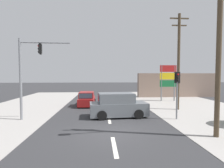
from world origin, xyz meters
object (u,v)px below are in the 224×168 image
at_px(suv_receding_far, 118,106).
at_px(hatchback_oncoming_mid, 87,99).
at_px(utility_pole_foreground_right, 217,33).
at_px(traffic_signal_mast, 28,68).
at_px(pedestal_signal_right_kerb, 177,87).
at_px(shopping_plaza_sign, 168,78).
at_px(utility_pole_midground_right, 179,60).

distance_m(suv_receding_far, hatchback_oncoming_mid, 5.93).
bearing_deg(utility_pole_foreground_right, traffic_signal_mast, 158.60).
bearing_deg(traffic_signal_mast, pedestal_signal_right_kerb, -3.45).
relative_size(shopping_plaza_sign, suv_receding_far, 0.99).
relative_size(utility_pole_foreground_right, suv_receding_far, 2.20).
xyz_separation_m(utility_pole_midground_right, shopping_plaza_sign, (1.17, 5.51, -1.79)).
xyz_separation_m(utility_pole_midground_right, hatchback_oncoming_mid, (-8.90, 2.69, -4.07)).
bearing_deg(shopping_plaza_sign, pedestal_signal_right_kerb, -107.62).
distance_m(utility_pole_midground_right, suv_receding_far, 7.61).
height_order(utility_pole_midground_right, shopping_plaza_sign, utility_pole_midground_right).
distance_m(traffic_signal_mast, shopping_plaza_sign, 16.30).
distance_m(traffic_signal_mast, suv_receding_far, 7.32).
xyz_separation_m(traffic_signal_mast, hatchback_oncoming_mid, (3.82, 5.67, -3.13)).
bearing_deg(utility_pole_foreground_right, shopping_plaza_sign, 78.89).
relative_size(utility_pole_foreground_right, utility_pole_midground_right, 1.13).
relative_size(traffic_signal_mast, suv_receding_far, 1.29).
bearing_deg(hatchback_oncoming_mid, suv_receding_far, -61.19).
distance_m(utility_pole_foreground_right, shopping_plaza_sign, 13.42).
bearing_deg(shopping_plaza_sign, utility_pole_midground_right, -102.04).
xyz_separation_m(pedestal_signal_right_kerb, suv_receding_far, (-4.31, 1.14, -1.53)).
height_order(pedestal_signal_right_kerb, hatchback_oncoming_mid, pedestal_signal_right_kerb).
height_order(shopping_plaza_sign, suv_receding_far, shopping_plaza_sign).
bearing_deg(pedestal_signal_right_kerb, utility_pole_midground_right, 64.58).
relative_size(traffic_signal_mast, pedestal_signal_right_kerb, 1.69).
bearing_deg(traffic_signal_mast, shopping_plaza_sign, 31.40).
xyz_separation_m(utility_pole_foreground_right, shopping_plaza_sign, (2.54, 12.93, -2.51)).
height_order(utility_pole_foreground_right, suv_receding_far, utility_pole_foreground_right).
height_order(utility_pole_foreground_right, traffic_signal_mast, utility_pole_foreground_right).
bearing_deg(shopping_plaza_sign, hatchback_oncoming_mid, -164.39).
distance_m(utility_pole_midground_right, pedestal_signal_right_kerb, 4.67).
relative_size(utility_pole_midground_right, suv_receding_far, 1.95).
height_order(utility_pole_midground_right, hatchback_oncoming_mid, utility_pole_midground_right).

